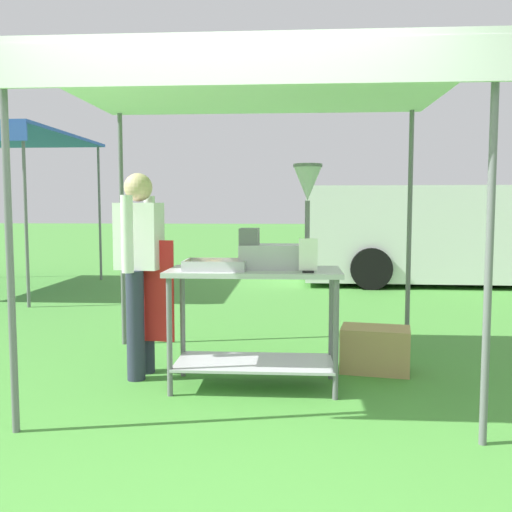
# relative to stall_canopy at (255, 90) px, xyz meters

# --- Properties ---
(ground_plane) EXTENTS (70.00, 70.00, 0.00)m
(ground_plane) POSITION_rel_stall_canopy_xyz_m (-0.12, 4.60, -2.20)
(ground_plane) COLOR #478E38
(stall_canopy) EXTENTS (2.94, 2.40, 2.29)m
(stall_canopy) POSITION_rel_stall_canopy_xyz_m (0.00, 0.00, 0.00)
(stall_canopy) COLOR slate
(stall_canopy) RESTS_ON ground
(donut_cart) EXTENTS (1.27, 0.58, 0.89)m
(donut_cart) POSITION_rel_stall_canopy_xyz_m (-0.00, -0.10, -1.58)
(donut_cart) COLOR #B7B7BC
(donut_cart) RESTS_ON ground
(donut_tray) EXTENTS (0.45, 0.34, 0.07)m
(donut_tray) POSITION_rel_stall_canopy_xyz_m (-0.29, -0.13, -1.29)
(donut_tray) COLOR #B7B7BC
(donut_tray) RESTS_ON donut_cart
(donut_fryer) EXTENTS (0.61, 0.28, 0.77)m
(donut_fryer) POSITION_rel_stall_canopy_xyz_m (0.21, -0.04, -1.07)
(donut_fryer) COLOR #B7B7BC
(donut_fryer) RESTS_ON donut_cart
(menu_sign) EXTENTS (0.13, 0.05, 0.24)m
(menu_sign) POSITION_rel_stall_canopy_xyz_m (0.39, -0.30, -1.21)
(menu_sign) COLOR black
(menu_sign) RESTS_ON donut_cart
(vendor) EXTENTS (0.46, 0.54, 1.61)m
(vendor) POSITION_rel_stall_canopy_xyz_m (-0.91, 0.12, -1.30)
(vendor) COLOR #2D3347
(vendor) RESTS_ON ground
(supply_crate) EXTENTS (0.60, 0.44, 0.37)m
(supply_crate) POSITION_rel_stall_canopy_xyz_m (0.96, 0.37, -2.02)
(supply_crate) COLOR tan
(supply_crate) RESTS_ON ground
(van_white) EXTENTS (5.67, 2.21, 1.69)m
(van_white) POSITION_rel_stall_canopy_xyz_m (3.33, 5.95, -1.32)
(van_white) COLOR white
(van_white) RESTS_ON ground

